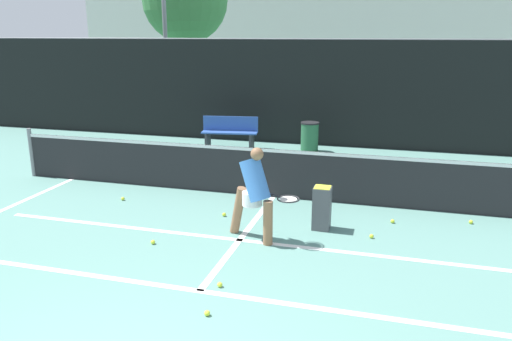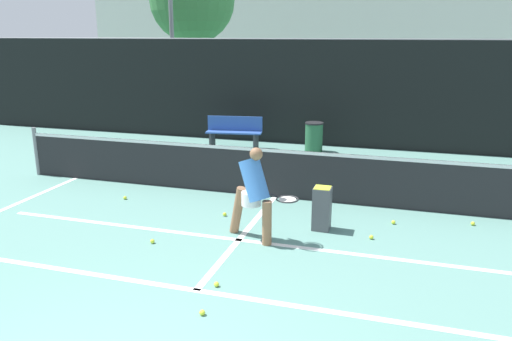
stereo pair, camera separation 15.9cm
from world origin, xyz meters
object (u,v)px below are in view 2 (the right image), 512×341
(player_practicing, at_px, (254,191))
(parked_car, at_px, (416,110))
(ball_hopper, at_px, (322,207))
(trash_bin, at_px, (314,137))
(courtside_bench, at_px, (234,131))

(player_practicing, xyz_separation_m, parked_car, (2.41, 10.53, -0.21))
(ball_hopper, height_order, trash_bin, trash_bin)
(player_practicing, height_order, parked_car, player_practicing)
(trash_bin, bearing_deg, player_practicing, -88.08)
(parked_car, bearing_deg, ball_hopper, -98.59)
(trash_bin, xyz_separation_m, parked_car, (2.61, 4.44, 0.18))
(ball_hopper, xyz_separation_m, trash_bin, (-1.13, 5.38, 0.03))
(ball_hopper, height_order, courtside_bench, courtside_bench)
(player_practicing, relative_size, ball_hopper, 2.07)
(courtside_bench, bearing_deg, ball_hopper, -66.08)
(courtside_bench, distance_m, parked_car, 6.65)
(parked_car, bearing_deg, trash_bin, -120.45)
(courtside_bench, bearing_deg, player_practicing, -76.56)
(player_practicing, distance_m, parked_car, 10.81)
(player_practicing, bearing_deg, trash_bin, 118.36)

